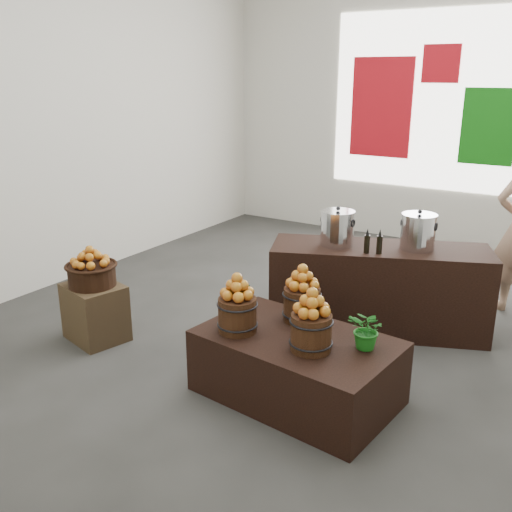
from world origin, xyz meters
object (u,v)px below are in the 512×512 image
Objects in this scene: counter at (378,289)px; crate at (95,312)px; wicker_basket at (92,275)px; display_table at (297,367)px; stock_pot_center at (418,233)px; stock_pot_left at (337,229)px.

crate is at bearing -165.18° from counter.
crate is 0.36m from wicker_basket.
crate is 0.26× the size of counter.
counter reaches higher than display_table.
counter is at bearing -157.79° from stock_pot_center.
stock_pot_center reaches higher than counter.
wicker_basket is 0.29× the size of display_table.
wicker_basket is 2.69m from counter.
display_table is 0.72× the size of counter.
crate reaches higher than display_table.
display_table is (2.06, 0.11, -0.38)m from wicker_basket.
wicker_basket is at bearing -165.18° from counter.
stock_pot_center reaches higher than display_table.
stock_pot_left is (1.75, 1.46, 0.72)m from crate.
display_table is 4.66× the size of stock_pot_center.
display_table is 4.66× the size of stock_pot_left.
wicker_basket is 0.21× the size of counter.
display_table is 1.56m from stock_pot_left.
stock_pot_center is (2.43, 1.73, 0.36)m from wicker_basket.
crate is 1.25× the size of wicker_basket.
wicker_basket is (0.00, 0.00, 0.36)m from crate.
counter is at bearing 93.34° from display_table.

